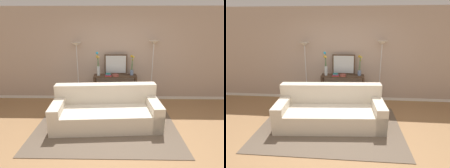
% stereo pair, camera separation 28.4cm
% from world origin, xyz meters
% --- Properties ---
extents(ground_plane, '(16.00, 16.00, 0.02)m').
position_xyz_m(ground_plane, '(0.00, 0.00, -0.01)').
color(ground_plane, '#9E754C').
extents(back_wall, '(12.00, 0.15, 2.70)m').
position_xyz_m(back_wall, '(0.00, 2.33, 1.35)').
color(back_wall, white).
rests_on(back_wall, ground).
extents(area_rug, '(3.15, 2.10, 0.01)m').
position_xyz_m(area_rug, '(-0.28, 0.59, 0.01)').
color(area_rug, brown).
rests_on(area_rug, ground).
extents(couch, '(2.44, 1.15, 0.88)m').
position_xyz_m(couch, '(-0.29, 0.76, 0.31)').
color(couch, beige).
rests_on(couch, ground).
extents(console_table, '(1.22, 0.35, 0.84)m').
position_xyz_m(console_table, '(-0.08, 1.98, 0.57)').
color(console_table, '#473323').
rests_on(console_table, ground).
extents(floor_lamp_left, '(0.28, 0.28, 1.75)m').
position_xyz_m(floor_lamp_left, '(-1.17, 2.06, 1.38)').
color(floor_lamp_left, silver).
rests_on(floor_lamp_left, ground).
extents(floor_lamp_right, '(0.28, 0.28, 1.81)m').
position_xyz_m(floor_lamp_right, '(0.98, 2.06, 1.42)').
color(floor_lamp_right, silver).
rests_on(floor_lamp_right, ground).
extents(wall_mirror, '(0.65, 0.02, 0.57)m').
position_xyz_m(wall_mirror, '(-0.07, 2.13, 1.13)').
color(wall_mirror, '#473323').
rests_on(wall_mirror, console_table).
extents(vase_tall_flowers, '(0.11, 0.11, 0.67)m').
position_xyz_m(vase_tall_flowers, '(-0.57, 1.96, 1.13)').
color(vase_tall_flowers, silver).
rests_on(vase_tall_flowers, console_table).
extents(vase_short_flowers, '(0.12, 0.11, 0.57)m').
position_xyz_m(vase_short_flowers, '(0.39, 2.03, 1.05)').
color(vase_short_flowers, '#6B84AD').
rests_on(vase_short_flowers, console_table).
extents(fruit_bowl, '(0.18, 0.18, 0.06)m').
position_xyz_m(fruit_bowl, '(-0.07, 1.88, 0.87)').
color(fruit_bowl, brown).
rests_on(fruit_bowl, console_table).
extents(book_stack, '(0.19, 0.15, 0.08)m').
position_xyz_m(book_stack, '(-0.28, 1.90, 0.87)').
color(book_stack, '#BC3328').
rests_on(book_stack, console_table).
extents(book_row_under_console, '(0.43, 0.17, 0.13)m').
position_xyz_m(book_row_under_console, '(-0.37, 1.98, 0.06)').
color(book_row_under_console, slate).
rests_on(book_row_under_console, ground).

